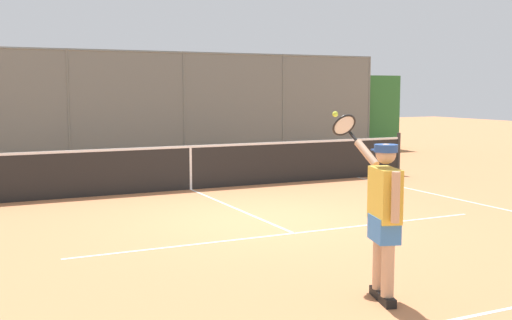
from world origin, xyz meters
The scene contains 5 objects.
ground_plane centered at (0.00, 0.00, 0.00)m, with size 60.00×60.00×0.00m, color #C67A4C.
court_line_markings centered at (0.00, 1.54, 0.00)m, with size 8.77×8.46×0.01m.
fence_backdrop centered at (0.00, -9.46, 1.32)m, with size 19.93×1.37×3.29m.
tennis_net centered at (0.00, -3.51, 0.49)m, with size 11.27×0.09×1.07m.
tennis_player centered at (0.65, 4.17, 0.95)m, with size 0.38×1.38×1.92m.
Camera 1 is at (4.52, 9.28, 2.17)m, focal length 44.11 mm.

